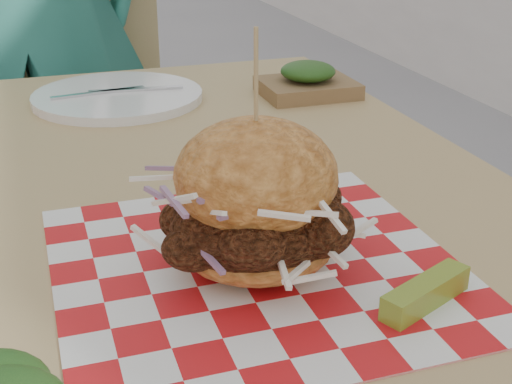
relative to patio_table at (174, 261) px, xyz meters
The scene contains 7 objects.
patio_table is the anchor object (origin of this frame).
patio_chair 1.07m from the patio_table, 90.21° to the left, with size 0.44×0.45×0.95m.
paper_liner 0.20m from the patio_table, 76.29° to the right, with size 0.36×0.36×0.00m, color red.
sandwich 0.23m from the patio_table, 76.29° to the right, with size 0.19×0.19×0.22m.
pickle_spear 0.33m from the patio_table, 61.08° to the right, with size 0.10×0.02×0.02m, color olive.
place_setting 0.41m from the patio_table, 90.00° to the left, with size 0.27×0.27×0.02m.
kraft_tray 0.47m from the patio_table, 48.47° to the left, with size 0.15×0.12×0.06m.
Camera 1 is at (-0.26, -0.73, 1.07)m, focal length 50.00 mm.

